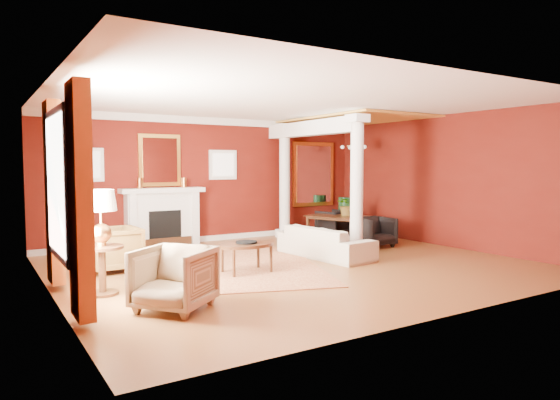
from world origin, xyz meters
TOP-DOWN VIEW (x-y plane):
  - ground at (0.00, 0.00)m, footprint 8.00×8.00m
  - room_shell at (0.00, 0.00)m, footprint 8.04×7.04m
  - fireplace at (-1.30, 3.32)m, footprint 1.85×0.42m
  - overmantel_mirror at (-1.30, 3.45)m, footprint 0.95×0.07m
  - flank_window_left at (-2.85, 3.46)m, footprint 0.70×0.07m
  - flank_window_right at (0.25, 3.46)m, footprint 0.70×0.07m
  - left_window at (-3.89, -0.60)m, footprint 0.21×2.55m
  - column_front at (1.70, 0.30)m, footprint 0.36×0.36m
  - column_back at (1.70, 3.00)m, footprint 0.36×0.36m
  - header_beam at (1.70, 1.90)m, footprint 0.30×3.20m
  - amber_ceiling at (2.85, 1.75)m, footprint 2.30×3.40m
  - dining_mirror at (2.90, 3.45)m, footprint 1.30×0.07m
  - chandelier at (2.90, 1.80)m, footprint 0.60×0.62m
  - crown_trim at (0.00, 3.46)m, footprint 8.00×0.08m
  - base_trim at (0.00, 3.46)m, footprint 8.00×0.08m
  - rug at (-0.94, 0.38)m, footprint 3.80×4.36m
  - sofa at (0.94, 0.33)m, footprint 0.81×2.09m
  - armchair_leopard at (-2.88, 1.18)m, footprint 0.78×0.83m
  - armchair_stripe at (-2.80, -1.52)m, footprint 1.14×1.15m
  - coffee_table at (-1.04, -0.12)m, footprint 0.98×0.98m
  - coffee_book at (-1.07, -0.11)m, footprint 0.15×0.11m
  - side_table at (-3.39, -0.30)m, footprint 0.58×0.58m
  - dining_table at (2.63, 1.84)m, footprint 1.16×1.76m
  - dining_chair_near at (2.63, 0.74)m, footprint 0.73×0.69m
  - dining_chair_far at (2.93, 2.60)m, footprint 0.81×0.78m
  - green_urn at (3.50, 2.85)m, footprint 0.40×0.40m
  - potted_plant at (2.67, 1.79)m, footprint 0.60×0.64m

SIDE VIEW (x-z plane):
  - ground at x=0.00m, z-range 0.00..0.00m
  - rug at x=-0.94m, z-range 0.00..0.01m
  - base_trim at x=0.00m, z-range 0.00..0.12m
  - dining_chair_near at x=2.63m, z-range 0.00..0.72m
  - dining_chair_far at x=2.93m, z-range 0.00..0.72m
  - green_urn at x=3.50m, z-range -0.10..0.86m
  - sofa at x=0.94m, z-range 0.00..0.80m
  - armchair_leopard at x=-2.88m, z-range 0.00..0.83m
  - armchair_stripe at x=-2.80m, z-range 0.00..0.86m
  - coffee_table at x=-1.04m, z-range 0.20..0.70m
  - dining_table at x=2.63m, z-range 0.00..0.93m
  - coffee_book at x=-1.07m, z-range 0.50..0.73m
  - fireplace at x=-1.30m, z-range 0.00..1.29m
  - side_table at x=-3.39m, z-range 0.25..1.71m
  - potted_plant at x=2.67m, z-range 0.93..1.35m
  - left_window at x=-3.89m, z-range 0.12..2.72m
  - column_front at x=1.70m, z-range 0.03..2.83m
  - column_back at x=1.70m, z-range 0.03..2.83m
  - dining_mirror at x=2.90m, z-range 0.70..2.40m
  - flank_window_left at x=-2.85m, z-range 1.45..2.15m
  - flank_window_right at x=0.25m, z-range 1.45..2.15m
  - overmantel_mirror at x=-1.30m, z-range 1.33..2.47m
  - room_shell at x=0.00m, z-range 0.56..3.48m
  - chandelier at x=2.90m, z-range 1.87..2.62m
  - header_beam at x=1.70m, z-range 2.46..2.78m
  - crown_trim at x=0.00m, z-range 2.74..2.90m
  - amber_ceiling at x=2.85m, z-range 2.85..2.89m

